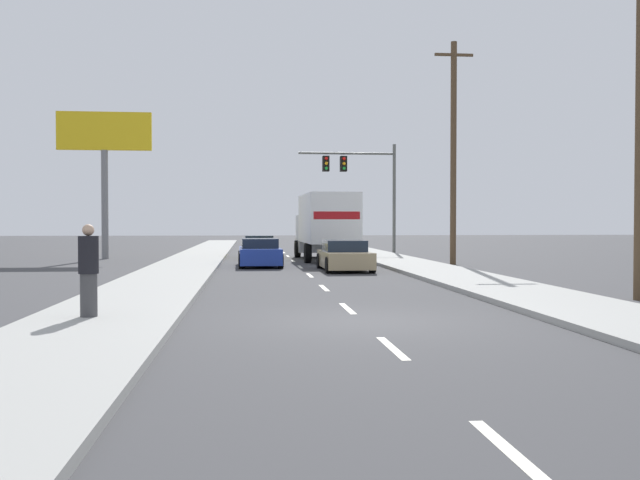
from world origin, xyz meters
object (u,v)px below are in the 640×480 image
utility_pole_mid (453,151)px  car_yellow (259,248)px  roadside_billboard (104,151)px  car_tan (345,257)px  pedestrian_near_corner (89,270)px  box_truck (325,223)px  traffic_signal_mast (355,174)px  car_blue (260,253)px

utility_pole_mid → car_yellow: bearing=140.9°
car_yellow → utility_pole_mid: bearing=-39.1°
car_yellow → roadside_billboard: 9.74m
car_yellow → car_tan: size_ratio=1.14×
car_tan → pedestrian_near_corner: pedestrian_near_corner is taller
roadside_billboard → pedestrian_near_corner: roadside_billboard is taller
box_truck → roadside_billboard: (-11.61, 2.57, 3.85)m
car_tan → roadside_billboard: roadside_billboard is taller
car_tan → utility_pole_mid: size_ratio=0.40×
box_truck → traffic_signal_mast: (2.68, 7.35, 3.08)m
car_yellow → car_blue: bearing=-90.3°
car_tan → pedestrian_near_corner: bearing=-115.7°
car_yellow → utility_pole_mid: size_ratio=0.46×
box_truck → utility_pole_mid: (5.51, -4.23, 3.35)m
box_truck → pedestrian_near_corner: 23.20m
car_yellow → pedestrian_near_corner: pedestrian_near_corner is taller
box_truck → utility_pole_mid: 7.71m
traffic_signal_mast → roadside_billboard: 15.09m
car_blue → pedestrian_near_corner: size_ratio=2.45×
car_blue → car_tan: size_ratio=1.06×
car_yellow → utility_pole_mid: 12.40m
car_blue → traffic_signal_mast: size_ratio=0.63×
car_tan → utility_pole_mid: bearing=32.6°
car_blue → car_tan: car_blue is taller
car_yellow → pedestrian_near_corner: size_ratio=2.65×
box_truck → pedestrian_near_corner: bearing=-107.4°
traffic_signal_mast → pedestrian_near_corner: 31.25m
car_yellow → box_truck: bearing=-41.4°
traffic_signal_mast → car_blue: bearing=-117.0°
car_yellow → utility_pole_mid: utility_pole_mid is taller
box_truck → car_tan: size_ratio=2.08×
car_tan → traffic_signal_mast: 16.01m
car_blue → utility_pole_mid: bearing=2.6°
car_tan → traffic_signal_mast: traffic_signal_mast is taller
car_blue → roadside_billboard: 12.07m
car_yellow → roadside_billboard: bearing=-177.0°
box_truck → car_yellow: bearing=138.6°
box_truck → traffic_signal_mast: size_ratio=1.24×
box_truck → car_tan: (-0.05, -7.79, -1.36)m
car_yellow → traffic_signal_mast: bearing=35.6°
pedestrian_near_corner → car_blue: bearing=78.7°
car_tan → traffic_signal_mast: (2.73, 15.14, 4.44)m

